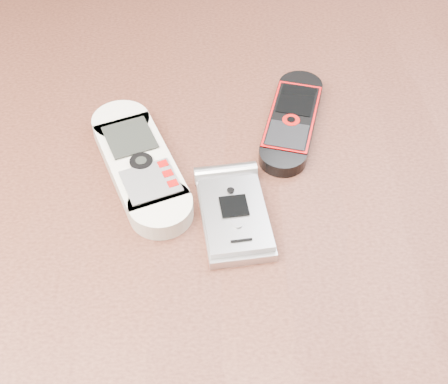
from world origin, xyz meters
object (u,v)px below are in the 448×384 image
(nokia_white, at_px, (140,164))
(motorola_razr, at_px, (234,214))
(table, at_px, (219,267))
(nokia_black_red, at_px, (292,120))

(nokia_white, xyz_separation_m, motorola_razr, (0.09, -0.06, -0.00))
(nokia_white, distance_m, motorola_razr, 0.11)
(table, height_order, nokia_black_red, nokia_black_red)
(table, height_order, motorola_razr, motorola_razr)
(table, distance_m, nokia_white, 0.14)
(nokia_white, relative_size, motorola_razr, 1.57)
(motorola_razr, bearing_deg, table, 111.27)
(table, bearing_deg, motorola_razr, -61.20)
(nokia_black_red, bearing_deg, nokia_white, -142.61)
(nokia_black_red, distance_m, motorola_razr, 0.14)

